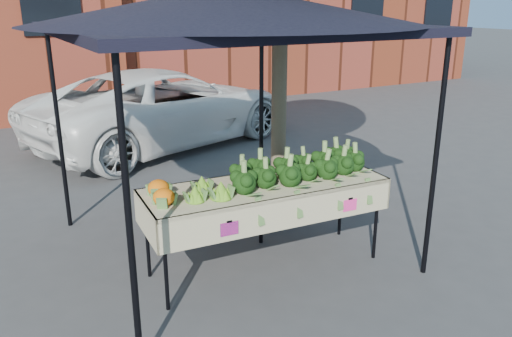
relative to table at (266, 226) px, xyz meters
name	(u,v)px	position (x,y,z in m)	size (l,w,h in m)	color
ground	(254,273)	(-0.16, -0.07, -0.45)	(90.00, 90.00, 0.00)	#363639
table	(266,226)	(0.00, 0.00, 0.00)	(2.44, 0.94, 0.90)	#BFB48E
canopy	(228,126)	(-0.12, 0.59, 0.92)	(3.16, 3.16, 2.74)	black
broccoli_heap	(298,164)	(0.39, 0.03, 0.59)	(1.62, 0.59, 0.28)	black
romanesco_cluster	(203,185)	(-0.67, -0.01, 0.56)	(0.44, 0.48, 0.21)	#70A62B
cauliflower_pair	(161,190)	(-1.04, 0.07, 0.55)	(0.24, 0.44, 0.19)	orange
vehicle	(159,4)	(0.73, 5.09, 2.10)	(2.36, 1.42, 5.11)	white
street_tree	(280,11)	(0.64, 0.83, 2.04)	(2.53, 2.53, 4.98)	#1E4C14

